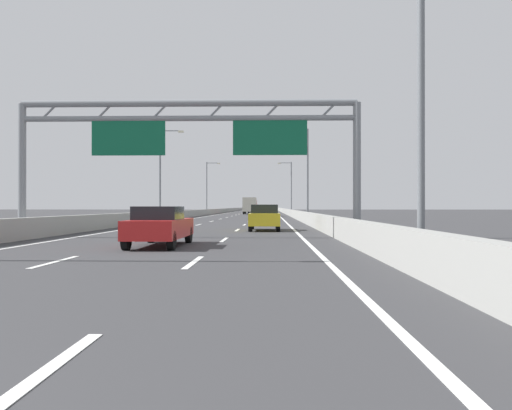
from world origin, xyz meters
TOP-DOWN VIEW (x-y plane):
  - ground_plane at (0.00, 100.00)m, footprint 260.00×260.00m
  - lane_dash_left_1 at (-1.80, 12.50)m, footprint 0.16×3.00m
  - lane_dash_left_2 at (-1.80, 21.50)m, footprint 0.16×3.00m
  - lane_dash_left_3 at (-1.80, 30.50)m, footprint 0.16×3.00m
  - lane_dash_left_4 at (-1.80, 39.50)m, footprint 0.16×3.00m
  - lane_dash_left_5 at (-1.80, 48.50)m, footprint 0.16×3.00m
  - lane_dash_left_6 at (-1.80, 57.50)m, footprint 0.16×3.00m
  - lane_dash_left_7 at (-1.80, 66.50)m, footprint 0.16×3.00m
  - lane_dash_left_8 at (-1.80, 75.50)m, footprint 0.16×3.00m
  - lane_dash_left_9 at (-1.80, 84.50)m, footprint 0.16×3.00m
  - lane_dash_left_10 at (-1.80, 93.50)m, footprint 0.16×3.00m
  - lane_dash_left_11 at (-1.80, 102.50)m, footprint 0.16×3.00m
  - lane_dash_left_12 at (-1.80, 111.50)m, footprint 0.16×3.00m
  - lane_dash_left_13 at (-1.80, 120.50)m, footprint 0.16×3.00m
  - lane_dash_left_14 at (-1.80, 129.50)m, footprint 0.16×3.00m
  - lane_dash_left_15 at (-1.80, 138.50)m, footprint 0.16×3.00m
  - lane_dash_left_16 at (-1.80, 147.50)m, footprint 0.16×3.00m
  - lane_dash_left_17 at (-1.80, 156.50)m, footprint 0.16×3.00m
  - lane_dash_right_0 at (1.80, 3.50)m, footprint 0.16×3.00m
  - lane_dash_right_1 at (1.80, 12.50)m, footprint 0.16×3.00m
  - lane_dash_right_2 at (1.80, 21.50)m, footprint 0.16×3.00m
  - lane_dash_right_3 at (1.80, 30.50)m, footprint 0.16×3.00m
  - lane_dash_right_4 at (1.80, 39.50)m, footprint 0.16×3.00m
  - lane_dash_right_5 at (1.80, 48.50)m, footprint 0.16×3.00m
  - lane_dash_right_6 at (1.80, 57.50)m, footprint 0.16×3.00m
  - lane_dash_right_7 at (1.80, 66.50)m, footprint 0.16×3.00m
  - lane_dash_right_8 at (1.80, 75.50)m, footprint 0.16×3.00m
  - lane_dash_right_9 at (1.80, 84.50)m, footprint 0.16×3.00m
  - lane_dash_right_10 at (1.80, 93.50)m, footprint 0.16×3.00m
  - lane_dash_right_11 at (1.80, 102.50)m, footprint 0.16×3.00m
  - lane_dash_right_12 at (1.80, 111.50)m, footprint 0.16×3.00m
  - lane_dash_right_13 at (1.80, 120.50)m, footprint 0.16×3.00m
  - lane_dash_right_14 at (1.80, 129.50)m, footprint 0.16×3.00m
  - lane_dash_right_15 at (1.80, 138.50)m, footprint 0.16×3.00m
  - lane_dash_right_16 at (1.80, 147.50)m, footprint 0.16×3.00m
  - lane_dash_right_17 at (1.80, 156.50)m, footprint 0.16×3.00m
  - edge_line_left at (-5.25, 88.00)m, footprint 0.16×176.00m
  - edge_line_right at (5.25, 88.00)m, footprint 0.16×176.00m
  - barrier_left at (-6.90, 110.00)m, footprint 0.45×220.00m
  - barrier_right at (6.90, 110.00)m, footprint 0.45×220.00m
  - sign_gantry at (0.12, 22.96)m, footprint 15.85×0.36m
  - streetlamp_right_near at (7.47, 12.82)m, footprint 2.58×0.28m
  - streetlamp_left_mid at (-7.47, 53.00)m, footprint 2.58×0.28m
  - streetlamp_right_mid at (7.47, 53.00)m, footprint 2.58×0.28m
  - streetlamp_left_far at (-7.47, 93.18)m, footprint 2.58×0.28m
  - streetlamp_right_far at (7.47, 93.18)m, footprint 2.58×0.28m
  - red_car at (-0.21, 17.86)m, footprint 1.72×4.68m
  - silver_car at (0.17, 107.56)m, footprint 1.78×4.16m
  - white_car at (3.81, 72.94)m, footprint 1.83×4.36m
  - yellow_car at (3.45, 30.22)m, footprint 1.80×4.23m
  - black_car at (-0.02, 128.23)m, footprint 1.70×4.32m
  - green_car at (0.11, 119.13)m, footprint 1.82×4.16m
  - box_truck at (0.10, 95.86)m, footprint 2.39×8.85m

SIDE VIEW (x-z plane):
  - ground_plane at x=0.00m, z-range 0.00..0.00m
  - lane_dash_left_1 at x=-1.80m, z-range 0.00..0.01m
  - lane_dash_left_2 at x=-1.80m, z-range 0.00..0.01m
  - lane_dash_left_3 at x=-1.80m, z-range 0.00..0.01m
  - lane_dash_left_4 at x=-1.80m, z-range 0.00..0.01m
  - lane_dash_left_5 at x=-1.80m, z-range 0.00..0.01m
  - lane_dash_left_6 at x=-1.80m, z-range 0.00..0.01m
  - lane_dash_left_7 at x=-1.80m, z-range 0.00..0.01m
  - lane_dash_left_8 at x=-1.80m, z-range 0.00..0.01m
  - lane_dash_left_9 at x=-1.80m, z-range 0.00..0.01m
  - lane_dash_left_10 at x=-1.80m, z-range 0.00..0.01m
  - lane_dash_left_11 at x=-1.80m, z-range 0.00..0.01m
  - lane_dash_left_12 at x=-1.80m, z-range 0.00..0.01m
  - lane_dash_left_13 at x=-1.80m, z-range 0.00..0.01m
  - lane_dash_left_14 at x=-1.80m, z-range 0.00..0.01m
  - lane_dash_left_15 at x=-1.80m, z-range 0.00..0.01m
  - lane_dash_left_16 at x=-1.80m, z-range 0.00..0.01m
  - lane_dash_left_17 at x=-1.80m, z-range 0.00..0.01m
  - lane_dash_right_0 at x=1.80m, z-range 0.00..0.01m
  - lane_dash_right_1 at x=1.80m, z-range 0.00..0.01m
  - lane_dash_right_2 at x=1.80m, z-range 0.00..0.01m
  - lane_dash_right_3 at x=1.80m, z-range 0.00..0.01m
  - lane_dash_right_4 at x=1.80m, z-range 0.00..0.01m
  - lane_dash_right_5 at x=1.80m, z-range 0.00..0.01m
  - lane_dash_right_6 at x=1.80m, z-range 0.00..0.01m
  - lane_dash_right_7 at x=1.80m, z-range 0.00..0.01m
  - lane_dash_right_8 at x=1.80m, z-range 0.00..0.01m
  - lane_dash_right_9 at x=1.80m, z-range 0.00..0.01m
  - lane_dash_right_10 at x=1.80m, z-range 0.00..0.01m
  - lane_dash_right_11 at x=1.80m, z-range 0.00..0.01m
  - lane_dash_right_12 at x=1.80m, z-range 0.00..0.01m
  - lane_dash_right_13 at x=1.80m, z-range 0.00..0.01m
  - lane_dash_right_14 at x=1.80m, z-range 0.00..0.01m
  - lane_dash_right_15 at x=1.80m, z-range 0.00..0.01m
  - lane_dash_right_16 at x=1.80m, z-range 0.00..0.01m
  - lane_dash_right_17 at x=1.80m, z-range 0.00..0.01m
  - edge_line_left at x=-5.25m, z-range 0.00..0.01m
  - edge_line_right at x=5.25m, z-range 0.00..0.01m
  - barrier_left at x=-6.90m, z-range 0.00..0.95m
  - barrier_right at x=6.90m, z-range 0.00..0.95m
  - white_car at x=3.81m, z-range 0.03..1.45m
  - red_car at x=-0.21m, z-range 0.02..1.46m
  - green_car at x=0.11m, z-range 0.04..1.48m
  - silver_car at x=0.17m, z-range 0.01..1.54m
  - yellow_car at x=3.45m, z-range 0.01..1.56m
  - black_car at x=-0.02m, z-range 0.01..1.56m
  - box_truck at x=0.10m, z-range 0.16..3.21m
  - sign_gantry at x=0.12m, z-range 1.62..7.98m
  - streetlamp_right_near at x=7.47m, z-range 0.65..10.15m
  - streetlamp_left_mid at x=-7.47m, z-range 0.65..10.15m
  - streetlamp_right_mid at x=7.47m, z-range 0.65..10.15m
  - streetlamp_left_far at x=-7.47m, z-range 0.65..10.15m
  - streetlamp_right_far at x=7.47m, z-range 0.65..10.15m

